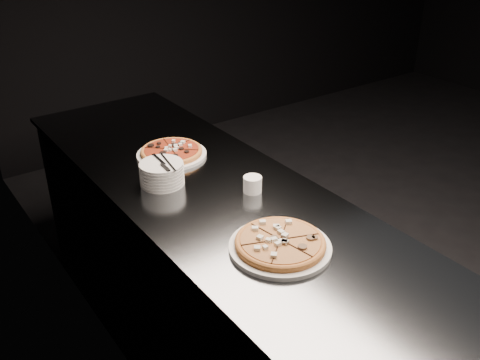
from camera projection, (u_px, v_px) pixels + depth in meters
floor at (475, 219)px, 3.68m from camera, size 5.00×5.00×0.00m
wall_left at (115, 92)px, 1.74m from camera, size 0.02×5.00×2.80m
counter at (216, 279)px, 2.37m from camera, size 0.74×2.44×0.92m
pizza_mushroom at (280, 244)px, 1.77m from camera, size 0.39×0.39×0.04m
pizza_tomato at (172, 152)px, 2.42m from camera, size 0.35×0.35×0.04m
plate_stack at (162, 173)px, 2.17m from camera, size 0.18×0.18×0.09m
cutlery at (164, 163)px, 2.14m from camera, size 0.08×0.19×0.01m
ramekin at (253, 184)px, 2.12m from camera, size 0.07×0.07×0.07m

